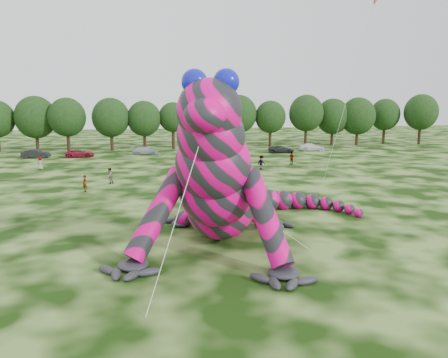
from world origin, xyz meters
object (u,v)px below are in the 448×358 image
car_2 (80,153)px  car_7 (311,147)px  car_6 (281,149)px  spectator_4 (40,163)px  tree_12 (270,124)px  tree_9 (173,126)px  car_1 (36,154)px  spectator_1 (110,176)px  car_3 (145,151)px  spectator_0 (85,184)px  flying_kite (372,13)px  tree_5 (36,124)px  spectator_2 (261,163)px  tree_7 (111,124)px  tree_13 (306,121)px  tree_16 (385,121)px  car_4 (196,150)px  tree_15 (358,121)px  tree_11 (239,121)px  tree_17 (421,119)px  tree_10 (206,120)px  spectator_5 (210,184)px  tree_6 (67,125)px  inflatable_gecko (224,157)px  tree_14 (333,122)px  spectator_3 (291,158)px  car_5 (226,149)px

car_2 → car_7: size_ratio=0.98×
car_6 → spectator_4: 38.85m
tree_12 → tree_9: bearing=-178.8°
car_1 → spectator_1: (12.74, -24.62, 0.18)m
car_3 → spectator_0: size_ratio=2.64×
flying_kite → tree_9: flying_kite is taller
tree_5 → spectator_4: (5.06, -22.93, -4.06)m
spectator_2 → tree_7: bearing=101.6°
tree_5 → tree_13: bearing=-1.5°
tree_16 → car_4: size_ratio=2.11×
tree_9 → car_3: tree_9 is taller
tree_13 → tree_15: tree_13 is taller
tree_5 → car_2: bearing=-50.9°
spectator_2 → spectator_4: size_ratio=1.10×
tree_12 → car_4: bearing=-149.7°
tree_7 → tree_11: (23.87, 1.39, 0.30)m
car_2 → tree_17: bearing=-84.7°
tree_10 → car_6: (11.50, -11.07, -4.63)m
tree_5 → tree_10: bearing=0.3°
tree_15 → car_6: bearing=-152.3°
flying_kite → spectator_1: (-22.14, 13.76, -14.99)m
tree_9 → spectator_5: size_ratio=5.28×
car_4 → spectator_2: 19.41m
spectator_4 → tree_9: bearing=-124.8°
car_4 → car_6: 14.82m
tree_6 → tree_13: (44.69, 0.44, 0.32)m
car_4 → spectator_0: 32.42m
inflatable_gecko → spectator_5: size_ratio=12.84×
tree_14 → spectator_3: tree_14 is taller
tree_6 → tree_9: bearing=2.0°
spectator_4 → car_2: bearing=-99.1°
tree_15 → spectator_5: size_ratio=5.86×
spectator_1 → tree_10: bearing=-165.1°
tree_9 → tree_12: size_ratio=0.97×
car_1 → car_5: 31.00m
spectator_3 → tree_17: bearing=93.1°
tree_11 → car_7: bearing=-37.6°
flying_kite → tree_10: size_ratio=1.72×
car_2 → car_3: size_ratio=1.03×
tree_6 → tree_9: tree_6 is taller
tree_5 → tree_15: (61.60, -0.66, -0.08)m
tree_9 → car_2: 18.64m
tree_13 → tree_17: bearing=-1.1°
spectator_0 → tree_9: bearing=135.2°
tree_15 → spectator_3: 33.19m
spectator_0 → tree_11: bearing=120.1°
tree_12 → car_1: bearing=-166.9°
tree_9 → tree_6: bearing=-178.0°
car_3 → car_5: bearing=-85.7°
tree_9 → car_6: bearing=-28.9°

